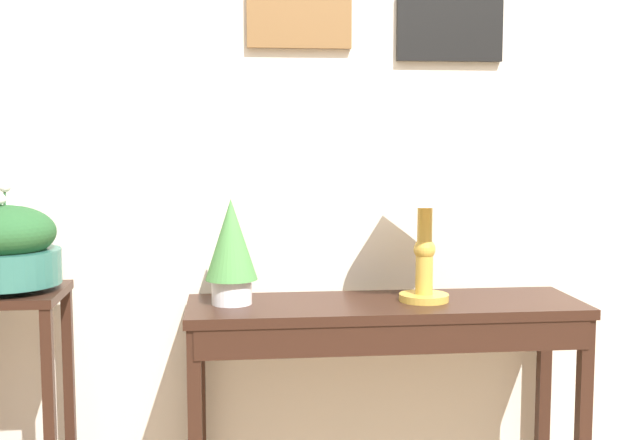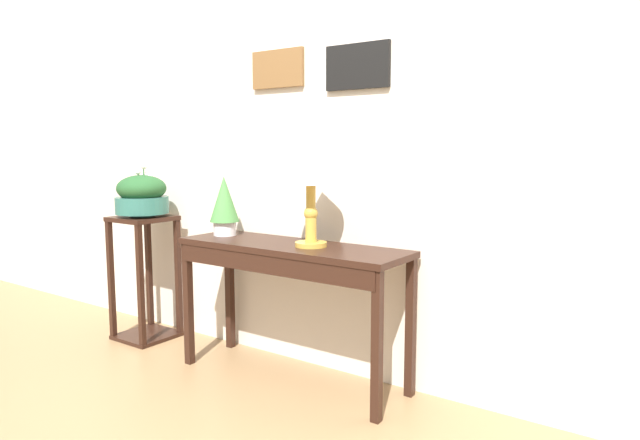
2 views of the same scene
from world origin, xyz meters
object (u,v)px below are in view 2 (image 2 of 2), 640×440
at_px(potted_plant_on_console, 224,203).
at_px(pedestal_stand_left, 145,278).
at_px(table_lamp, 311,168).
at_px(planter_bowl_wide, 142,196).
at_px(console_table, 288,263).

relative_size(potted_plant_on_console, pedestal_stand_left, 0.42).
distance_m(table_lamp, pedestal_stand_left, 1.62).
distance_m(potted_plant_on_console, planter_bowl_wide, 0.74).
bearing_deg(potted_plant_on_console, pedestal_stand_left, -176.89).
xyz_separation_m(table_lamp, pedestal_stand_left, (-1.41, -0.02, -0.79)).
distance_m(potted_plant_on_console, pedestal_stand_left, 0.93).
height_order(table_lamp, pedestal_stand_left, table_lamp).
height_order(console_table, potted_plant_on_console, potted_plant_on_console).
xyz_separation_m(pedestal_stand_left, planter_bowl_wide, (-0.00, 0.00, 0.57)).
bearing_deg(table_lamp, pedestal_stand_left, -179.27).
distance_m(table_lamp, potted_plant_on_console, 0.71).
height_order(table_lamp, planter_bowl_wide, table_lamp).
distance_m(console_table, pedestal_stand_left, 1.30).
xyz_separation_m(table_lamp, planter_bowl_wide, (-1.41, -0.02, -0.21)).
bearing_deg(potted_plant_on_console, planter_bowl_wide, -176.92).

